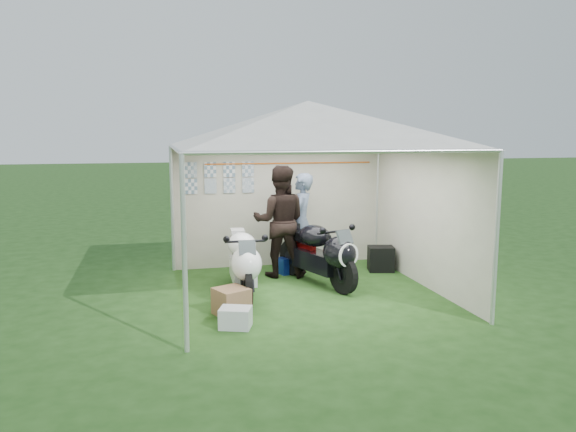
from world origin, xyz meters
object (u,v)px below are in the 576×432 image
crate_0 (236,318)px  person_blue_jacket (301,223)px  paddock_stand (289,265)px  person_dark_jacket (280,221)px  equipment_box (381,259)px  motorcycle_white (243,261)px  motorcycle_black (320,251)px  canopy_tent (307,129)px  crate_1 (231,301)px

crate_0 → person_blue_jacket: bearing=59.6°
paddock_stand → person_blue_jacket: (0.25, 0.13, 0.75)m
person_blue_jacket → person_dark_jacket: bearing=-31.6°
paddock_stand → person_blue_jacket: size_ratio=0.22×
paddock_stand → person_dark_jacket: bearing=-146.5°
equipment_box → crate_0: size_ratio=1.14×
motorcycle_white → motorcycle_black: (1.34, 0.30, 0.02)m
person_dark_jacket → equipment_box: 2.03m
person_dark_jacket → person_blue_jacket: 0.54m
canopy_tent → motorcycle_white: (-1.01, 0.06, -2.02)m
person_blue_jacket → canopy_tent: bearing=16.8°
canopy_tent → crate_1: (-1.31, -0.82, -2.39)m
person_dark_jacket → crate_1: (-1.13, -1.93, -0.79)m
canopy_tent → paddock_stand: 2.73m
motorcycle_white → person_dark_jacket: (0.82, 1.06, 0.43)m
person_blue_jacket → crate_0: 3.27m
paddock_stand → equipment_box: bearing=-7.7°
motorcycle_black → person_blue_jacket: size_ratio=1.12×
motorcycle_white → person_blue_jacket: size_ratio=1.13×
paddock_stand → motorcycle_white: bearing=-130.7°
person_blue_jacket → crate_1: 2.80m
canopy_tent → crate_0: 3.10m
equipment_box → crate_1: size_ratio=1.09×
person_dark_jacket → canopy_tent: bearing=112.9°
paddock_stand → crate_0: (-1.36, -2.61, -0.01)m
crate_1 → equipment_box: bearing=31.5°
motorcycle_white → crate_1: (-0.31, -0.87, -0.37)m
canopy_tent → crate_1: 2.84m
equipment_box → paddock_stand: bearing=172.3°
person_dark_jacket → crate_1: bearing=73.4°
motorcycle_black → paddock_stand: size_ratio=5.10×
motorcycle_white → person_dark_jacket: 1.41m
canopy_tent → paddock_stand: bearing=88.9°
canopy_tent → equipment_box: canopy_tent is taller
motorcycle_white → crate_1: motorcycle_white is taller
person_blue_jacket → crate_1: bearing=-7.7°
equipment_box → motorcycle_black: bearing=-153.9°
canopy_tent → equipment_box: 3.08m
person_dark_jacket → motorcycle_white: bearing=65.8°
person_blue_jacket → equipment_box: 1.61m
canopy_tent → crate_0: (-1.33, -1.36, -2.44)m
canopy_tent → motorcycle_white: 2.26m
crate_1 → motorcycle_white: bearing=70.7°
paddock_stand → person_dark_jacket: size_ratio=0.20×
canopy_tent → person_blue_jacket: 2.19m
motorcycle_black → crate_1: size_ratio=4.79×
person_dark_jacket → person_blue_jacket: (0.46, 0.27, -0.08)m
motorcycle_black → person_dark_jacket: (-0.52, 0.76, 0.41)m
canopy_tent → person_blue_jacket: (0.28, 1.38, -1.68)m
paddock_stand → motorcycle_black: bearing=-70.7°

